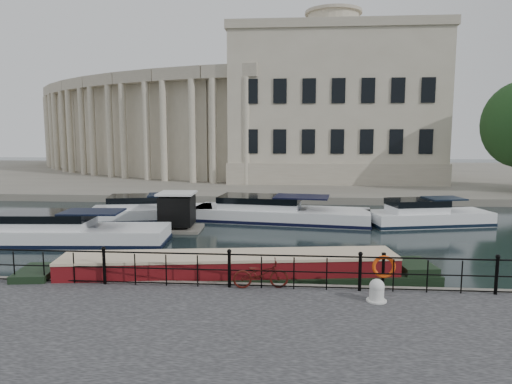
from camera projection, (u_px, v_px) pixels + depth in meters
ground_plane at (238, 281)px, 16.51m from camera, size 160.00×160.00×0.00m
far_bank at (276, 175)px, 55.03m from camera, size 120.00×42.00×0.55m
railing at (229, 267)px, 14.13m from camera, size 24.14×0.14×1.22m
civic_building at (266, 117)px, 49.99m from camera, size 53.55×31.84×16.85m
bicycle at (261, 274)px, 14.08m from camera, size 1.78×0.81×0.90m
mooring_bollard at (377, 291)px, 13.00m from camera, size 0.58×0.58×0.65m
life_ring_post at (384, 267)px, 13.83m from camera, size 0.71×0.19×1.16m
narrowboat at (230, 278)px, 15.74m from camera, size 14.44×3.87×1.53m
harbour_hut at (177, 213)px, 25.03m from camera, size 2.72×2.29×2.16m
cabin_cruisers at (227, 220)px, 26.01m from camera, size 27.17×10.17×1.99m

